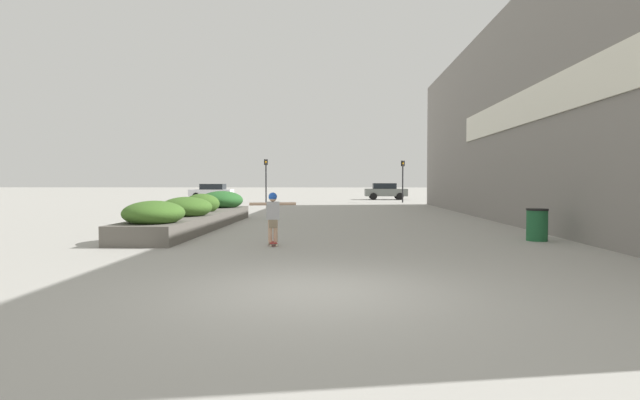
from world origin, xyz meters
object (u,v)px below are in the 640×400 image
(skateboard, at_px, (273,243))
(car_center_right, at_px, (212,191))
(trash_bin, at_px, (537,225))
(car_center_left, at_px, (385,191))
(skateboarder, at_px, (273,212))
(car_leftmost, at_px, (475,192))
(traffic_light_left, at_px, (266,173))
(traffic_light_right, at_px, (403,174))

(skateboard, bearing_deg, car_center_right, 93.75)
(trash_bin, relative_size, car_center_left, 0.23)
(skateboarder, bearing_deg, trash_bin, -2.55)
(car_leftmost, bearing_deg, skateboard, -22.82)
(skateboard, height_order, car_center_left, car_center_left)
(skateboard, bearing_deg, traffic_light_left, 85.59)
(car_leftmost, height_order, traffic_light_right, traffic_light_right)
(skateboard, relative_size, trash_bin, 0.65)
(traffic_light_right, bearing_deg, car_center_left, 96.44)
(trash_bin, height_order, traffic_light_left, traffic_light_left)
(trash_bin, xyz_separation_m, car_leftmost, (7.25, 33.33, 0.32))
(skateboard, distance_m, traffic_light_left, 27.83)
(trash_bin, bearing_deg, car_center_right, 118.24)
(car_leftmost, height_order, traffic_light_left, traffic_light_left)
(car_center_left, xyz_separation_m, traffic_light_right, (0.77, -6.85, 1.51))
(skateboard, xyz_separation_m, traffic_light_left, (-4.21, 27.41, 2.33))
(skateboarder, bearing_deg, traffic_light_right, 62.94)
(trash_bin, relative_size, traffic_light_right, 0.27)
(car_leftmost, distance_m, traffic_light_left, 20.25)
(skateboarder, distance_m, car_center_left, 35.39)
(skateboarder, relative_size, car_center_left, 0.33)
(skateboard, relative_size, car_center_left, 0.15)
(trash_bin, xyz_separation_m, car_center_left, (-1.19, 33.48, 0.36))
(skateboard, xyz_separation_m, traffic_light_right, (6.94, 28.00, 2.27))
(car_center_left, height_order, traffic_light_right, traffic_light_right)
(car_leftmost, xyz_separation_m, car_center_right, (-25.14, -0.03, 0.01))
(trash_bin, bearing_deg, traffic_light_right, 90.89)
(car_leftmost, distance_m, car_center_left, 8.44)
(skateboard, distance_m, car_center_left, 35.40)
(car_leftmost, xyz_separation_m, traffic_light_left, (-18.82, -7.30, 1.62))
(trash_bin, distance_m, traffic_light_right, 26.69)
(trash_bin, relative_size, traffic_light_left, 0.26)
(trash_bin, bearing_deg, skateboard, -169.41)
(trash_bin, relative_size, car_leftmost, 0.24)
(car_leftmost, xyz_separation_m, traffic_light_right, (-7.67, -6.71, 1.56))
(car_center_right, relative_size, traffic_light_right, 1.17)
(skateboard, relative_size, traffic_light_left, 0.17)
(trash_bin, height_order, traffic_light_right, traffic_light_right)
(car_center_left, bearing_deg, trash_bin, 2.03)
(car_center_left, bearing_deg, skateboarder, -10.03)
(skateboard, relative_size, car_leftmost, 0.15)
(car_center_left, distance_m, traffic_light_right, 7.06)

